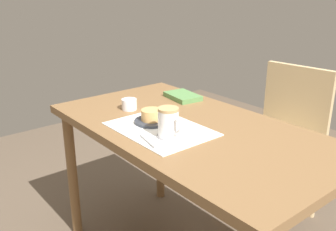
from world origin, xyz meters
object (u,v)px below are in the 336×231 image
(dining_table, at_px, (191,144))
(sugar_bowl, at_px, (129,104))
(pastry_plate, at_px, (152,121))
(coffee_mug, at_px, (169,122))
(wooden_chair, at_px, (282,137))
(pastry, at_px, (152,115))
(small_book, at_px, (183,96))

(dining_table, xyz_separation_m, sugar_bowl, (-0.34, -0.08, 0.11))
(dining_table, height_order, sugar_bowl, sugar_bowl)
(pastry_plate, bearing_deg, dining_table, 41.23)
(coffee_mug, bearing_deg, pastry_plate, 165.67)
(pastry_plate, bearing_deg, coffee_mug, -14.33)
(wooden_chair, distance_m, pastry, 0.87)
(pastry_plate, height_order, sugar_bowl, sugar_bowl)
(pastry_plate, xyz_separation_m, coffee_mug, (0.16, -0.04, 0.05))
(sugar_bowl, bearing_deg, dining_table, 13.21)
(dining_table, relative_size, pastry_plate, 8.65)
(pastry, bearing_deg, small_book, 118.92)
(dining_table, bearing_deg, sugar_bowl, -166.79)
(wooden_chair, xyz_separation_m, small_book, (-0.29, -0.48, 0.26))
(dining_table, relative_size, coffee_mug, 11.18)
(dining_table, xyz_separation_m, pastry_plate, (-0.12, -0.11, 0.09))
(pastry_plate, height_order, pastry, pastry)
(dining_table, bearing_deg, pastry_plate, -138.77)
(dining_table, height_order, coffee_mug, coffee_mug)
(coffee_mug, height_order, sugar_bowl, coffee_mug)
(wooden_chair, relative_size, pastry_plate, 5.85)
(dining_table, xyz_separation_m, small_book, (-0.31, 0.23, 0.10))
(wooden_chair, bearing_deg, sugar_bowl, 62.54)
(pastry_plate, relative_size, coffee_mug, 1.29)
(dining_table, height_order, small_book, small_book)
(pastry, bearing_deg, pastry_plate, 0.00)
(coffee_mug, bearing_deg, sugar_bowl, 169.27)
(pastry, distance_m, sugar_bowl, 0.22)
(wooden_chair, distance_m, small_book, 0.62)
(pastry_plate, distance_m, coffee_mug, 0.18)
(small_book, bearing_deg, wooden_chair, 66.14)
(dining_table, distance_m, sugar_bowl, 0.36)
(dining_table, xyz_separation_m, wooden_chair, (-0.02, 0.71, -0.16))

